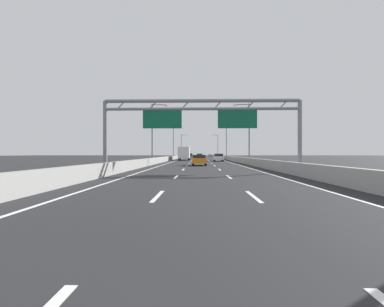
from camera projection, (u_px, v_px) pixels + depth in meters
The scene contains 52 objects.
ground_plane at pixel (200, 158), 98.52m from camera, with size 260.00×260.00×0.00m, color #262628.
lane_dash_left_1 at pixel (158, 196), 11.09m from camera, with size 0.16×3.00×0.01m, color white.
lane_dash_left_2 at pixel (176, 177), 20.08m from camera, with size 0.16×3.00×0.01m, color white.
lane_dash_left_3 at pixel (183, 170), 29.08m from camera, with size 0.16×3.00×0.01m, color white.
lane_dash_left_4 at pixel (187, 166), 38.08m from camera, with size 0.16×3.00×0.01m, color white.
lane_dash_left_5 at pixel (189, 163), 47.08m from camera, with size 0.16×3.00×0.01m, color white.
lane_dash_left_6 at pixel (191, 162), 56.07m from camera, with size 0.16×3.00×0.01m, color white.
lane_dash_left_7 at pixel (192, 161), 65.07m from camera, with size 0.16×3.00×0.01m, color white.
lane_dash_left_8 at pixel (193, 160), 74.07m from camera, with size 0.16×3.00×0.01m, color white.
lane_dash_left_9 at pixel (193, 159), 83.07m from camera, with size 0.16×3.00×0.01m, color white.
lane_dash_left_10 at pixel (194, 158), 92.06m from camera, with size 0.16×3.00×0.01m, color white.
lane_dash_left_11 at pixel (194, 158), 101.06m from camera, with size 0.16×3.00×0.01m, color white.
lane_dash_left_12 at pixel (195, 158), 110.06m from camera, with size 0.16×3.00×0.01m, color white.
lane_dash_left_13 at pixel (195, 157), 119.06m from camera, with size 0.16×3.00×0.01m, color white.
lane_dash_left_14 at pixel (195, 157), 128.05m from camera, with size 0.16×3.00×0.01m, color white.
lane_dash_left_15 at pixel (196, 157), 137.05m from camera, with size 0.16×3.00×0.01m, color white.
lane_dash_left_16 at pixel (196, 156), 146.05m from camera, with size 0.16×3.00×0.01m, color white.
lane_dash_left_17 at pixel (196, 156), 155.05m from camera, with size 0.16×3.00×0.01m, color white.
lane_dash_right_1 at pixel (253, 196), 11.00m from camera, with size 0.16×3.00×0.01m, color white.
lane_dash_right_2 at pixel (229, 177), 20.00m from camera, with size 0.16×3.00×0.01m, color white.
lane_dash_right_3 at pixel (220, 170), 29.00m from camera, with size 0.16×3.00×0.01m, color white.
lane_dash_right_4 at pixel (215, 166), 37.99m from camera, with size 0.16×3.00×0.01m, color white.
lane_dash_right_5 at pixel (212, 163), 46.99m from camera, with size 0.16×3.00×0.01m, color white.
lane_dash_right_6 at pixel (210, 162), 55.99m from camera, with size 0.16×3.00×0.01m, color white.
lane_dash_right_7 at pixel (208, 161), 64.99m from camera, with size 0.16×3.00×0.01m, color white.
lane_dash_right_8 at pixel (207, 160), 73.98m from camera, with size 0.16×3.00×0.01m, color white.
lane_dash_right_9 at pixel (206, 159), 82.98m from camera, with size 0.16×3.00×0.01m, color white.
lane_dash_right_10 at pixel (205, 158), 91.98m from camera, with size 0.16×3.00×0.01m, color white.
lane_dash_right_11 at pixel (205, 158), 100.98m from camera, with size 0.16×3.00×0.01m, color white.
lane_dash_right_12 at pixel (204, 158), 109.97m from camera, with size 0.16×3.00×0.01m, color white.
lane_dash_right_13 at pixel (204, 157), 118.97m from camera, with size 0.16×3.00×0.01m, color white.
lane_dash_right_14 at pixel (204, 157), 127.97m from camera, with size 0.16×3.00×0.01m, color white.
lane_dash_right_15 at pixel (203, 157), 136.97m from camera, with size 0.16×3.00×0.01m, color white.
lane_dash_right_16 at pixel (203, 156), 145.96m from camera, with size 0.16×3.00×0.01m, color white.
lane_dash_right_17 at pixel (203, 156), 154.96m from camera, with size 0.16×3.00×0.01m, color white.
edge_line_left at pixel (182, 159), 86.65m from camera, with size 0.16×176.00×0.01m, color white.
edge_line_right at pixel (218, 159), 86.40m from camera, with size 0.16×176.00×0.01m, color white.
barrier_left at pixel (181, 156), 108.68m from camera, with size 0.45×220.00×0.95m.
barrier_right at pixel (218, 156), 108.35m from camera, with size 0.45×220.00×0.95m.
sign_gantry at pixel (201, 116), 25.62m from camera, with size 17.34×0.36×6.36m.
streetlamp_left_mid at pixel (154, 130), 46.79m from camera, with size 2.58×0.28×9.50m.
streetlamp_right_mid at pixel (248, 129), 46.43m from camera, with size 2.58×0.28×9.50m.
streetlamp_left_far at pixel (174, 140), 85.41m from camera, with size 2.58×0.28×9.50m.
streetlamp_right_far at pixel (226, 140), 85.06m from camera, with size 2.58×0.28×9.50m.
streetlamp_left_distant at pixel (182, 144), 124.04m from camera, with size 2.58×0.28×9.50m.
streetlamp_right_distant at pixel (217, 144), 123.68m from camera, with size 2.58×0.28×9.50m.
green_car at pixel (190, 155), 113.15m from camera, with size 1.83×4.22×1.55m.
silver_car at pixel (200, 156), 95.16m from camera, with size 1.90×4.19×1.51m.
orange_car at pixel (199, 160), 38.89m from camera, with size 1.84×4.13×1.41m.
black_car at pixel (200, 155), 134.46m from camera, with size 1.84×4.44×1.47m.
white_car at pixel (218, 157), 58.60m from camera, with size 1.85×4.27×1.54m.
box_truck at pixel (184, 153), 68.21m from camera, with size 2.49×8.28×3.04m.
Camera 1 is at (-0.24, 1.45, 1.62)m, focal length 27.52 mm.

